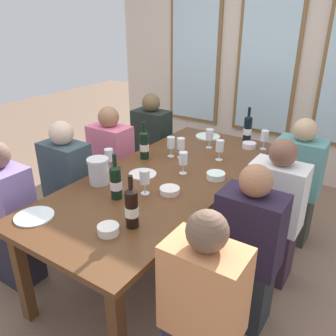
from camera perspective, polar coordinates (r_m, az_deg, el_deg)
name	(u,v)px	position (r m, az deg, el deg)	size (l,w,h in m)	color
ground_plane	(166,254)	(3.02, -0.30, -14.01)	(12.00, 12.00, 0.00)	#83644F
back_wall_with_windows	(269,53)	(4.33, 16.30, 17.76)	(4.18, 0.10, 2.90)	beige
dining_table	(166,183)	(2.65, -0.34, -2.56)	(0.98, 2.28, 0.74)	#58341B
white_plate_0	(34,216)	(2.25, -21.15, -7.44)	(0.23, 0.23, 0.01)	white
white_plate_1	(143,174)	(2.64, -4.20, -1.00)	(0.21, 0.21, 0.01)	white
white_plate_2	(208,136)	(3.47, 6.58, 5.20)	(0.24, 0.24, 0.01)	white
metal_pitcher	(99,171)	(2.51, -11.35, -0.47)	(0.16, 0.16, 0.19)	silver
wine_bottle_0	(132,207)	(1.97, -6.00, -6.46)	(0.08, 0.08, 0.32)	black
wine_bottle_1	(248,129)	(3.35, 12.97, 6.31)	(0.08, 0.08, 0.34)	black
wine_bottle_2	(144,145)	(2.90, -3.92, 3.86)	(0.08, 0.08, 0.32)	black
wine_bottle_3	(116,182)	(2.28, -8.57, -2.24)	(0.08, 0.08, 0.31)	black
tasting_bowl_0	(170,191)	(2.36, 0.28, -3.73)	(0.14, 0.14, 0.04)	white
tasting_bowl_1	(216,176)	(2.59, 7.87, -1.26)	(0.14, 0.14, 0.05)	white
tasting_bowl_2	(108,230)	(1.98, -9.79, -9.95)	(0.12, 0.12, 0.05)	white
tasting_bowl_3	(249,145)	(3.24, 13.20, 3.67)	(0.13, 0.13, 0.05)	white
wine_glass_0	(183,159)	(2.61, 2.52, 1.43)	(0.07, 0.07, 0.17)	white
wine_glass_1	(220,147)	(2.89, 8.52, 3.49)	(0.07, 0.07, 0.17)	white
wine_glass_2	(265,136)	(3.21, 15.63, 5.05)	(0.07, 0.07, 0.17)	white
wine_glass_3	(145,178)	(2.32, -3.86, -1.65)	(0.07, 0.07, 0.17)	white
wine_glass_4	(109,156)	(2.70, -9.72, 2.04)	(0.07, 0.07, 0.17)	white
wine_glass_5	(210,135)	(3.15, 6.91, 5.34)	(0.07, 0.07, 0.17)	white
wine_glass_6	(181,145)	(2.91, 2.12, 3.87)	(0.07, 0.07, 0.17)	white
wine_glass_7	(171,143)	(2.93, 0.49, 4.06)	(0.07, 0.07, 0.17)	white
seated_person_0	(112,167)	(3.33, -9.18, 0.15)	(0.38, 0.24, 1.11)	#373831
seated_person_1	(274,216)	(2.64, 17.02, -7.50)	(0.38, 0.24, 1.11)	#392333
seated_person_2	(9,219)	(2.73, -24.64, -7.61)	(0.38, 0.24, 1.11)	#25222F
seated_person_3	(203,316)	(1.83, 5.71, -23.05)	(0.38, 0.24, 1.11)	#2D2540
seated_person_4	(152,147)	(3.79, -2.66, 3.47)	(0.38, 0.24, 1.11)	#322F2E
seated_person_5	(296,185)	(3.15, 20.28, -2.61)	(0.38, 0.24, 1.11)	#34372C
seated_person_6	(69,189)	(3.00, -16.03, -3.34)	(0.38, 0.24, 1.11)	#21382D
seated_person_7	(248,253)	(2.23, 12.96, -13.41)	(0.38, 0.24, 1.11)	#262A2E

